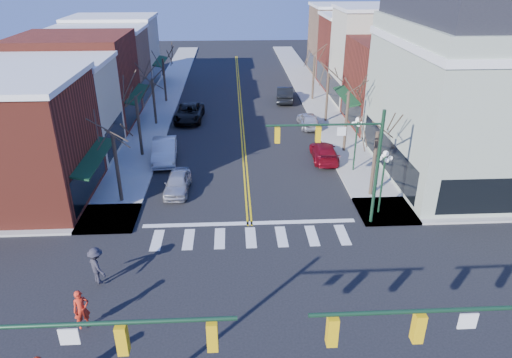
{
  "coord_description": "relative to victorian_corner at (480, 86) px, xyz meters",
  "views": [
    {
      "loc": [
        -0.91,
        -16.24,
        14.49
      ],
      "look_at": [
        0.41,
        8.22,
        2.8
      ],
      "focal_mm": 32.0,
      "sensor_mm": 36.0,
      "label": 1
    }
  ],
  "objects": [
    {
      "name": "ground",
      "position": [
        -16.5,
        -14.5,
        -6.66
      ],
      "size": [
        160.0,
        160.0,
        0.0
      ],
      "primitive_type": "plane",
      "color": "black",
      "rests_on": "ground"
    },
    {
      "name": "sidewalk_left",
      "position": [
        -25.25,
        5.5,
        -6.58
      ],
      "size": [
        3.5,
        70.0,
        0.15
      ],
      "primitive_type": "cube",
      "color": "#9E9B93",
      "rests_on": "ground"
    },
    {
      "name": "sidewalk_right",
      "position": [
        -7.75,
        5.5,
        -6.58
      ],
      "size": [
        3.5,
        70.0,
        0.15
      ],
      "primitive_type": "cube",
      "color": "#9E9B93",
      "rests_on": "ground"
    },
    {
      "name": "bldg_left_brick_a",
      "position": [
        -32.0,
        -2.75,
        -2.66
      ],
      "size": [
        10.0,
        8.5,
        8.0
      ],
      "primitive_type": "cube",
      "color": "maroon",
      "rests_on": "ground"
    },
    {
      "name": "bldg_left_stucco_a",
      "position": [
        -32.0,
        5.0,
        -2.91
      ],
      "size": [
        10.0,
        7.0,
        7.5
      ],
      "primitive_type": "cube",
      "color": "#BAB49A",
      "rests_on": "ground"
    },
    {
      "name": "bldg_left_brick_b",
      "position": [
        -32.0,
        13.0,
        -2.41
      ],
      "size": [
        10.0,
        9.0,
        8.5
      ],
      "primitive_type": "cube",
      "color": "maroon",
      "rests_on": "ground"
    },
    {
      "name": "bldg_left_tan",
      "position": [
        -32.0,
        21.25,
        -2.76
      ],
      "size": [
        10.0,
        7.5,
        7.8
      ],
      "primitive_type": "cube",
      "color": "#8E6A4E",
      "rests_on": "ground"
    },
    {
      "name": "bldg_left_stucco_b",
      "position": [
        -32.0,
        29.0,
        -2.56
      ],
      "size": [
        10.0,
        8.0,
        8.2
      ],
      "primitive_type": "cube",
      "color": "#BAB49A",
      "rests_on": "ground"
    },
    {
      "name": "bldg_right_brick_a",
      "position": [
        -1.0,
        11.25,
        -2.66
      ],
      "size": [
        10.0,
        8.5,
        8.0
      ],
      "primitive_type": "cube",
      "color": "maroon",
      "rests_on": "ground"
    },
    {
      "name": "bldg_right_stucco",
      "position": [
        -1.0,
        19.0,
        -1.66
      ],
      "size": [
        10.0,
        7.0,
        10.0
      ],
      "primitive_type": "cube",
      "color": "#BAB49A",
      "rests_on": "ground"
    },
    {
      "name": "bldg_right_brick_b",
      "position": [
        -1.0,
        26.5,
        -2.41
      ],
      "size": [
        10.0,
        8.0,
        8.5
      ],
      "primitive_type": "cube",
      "color": "maroon",
      "rests_on": "ground"
    },
    {
      "name": "bldg_right_tan",
      "position": [
        -1.0,
        34.5,
        -2.16
      ],
      "size": [
        10.0,
        8.0,
        9.0
      ],
      "primitive_type": "cube",
      "color": "#8E6A4E",
      "rests_on": "ground"
    },
    {
      "name": "victorian_corner",
      "position": [
        0.0,
        0.0,
        0.0
      ],
      "size": [
        12.25,
        14.25,
        13.3
      ],
      "color": "#9DAA93",
      "rests_on": "ground"
    },
    {
      "name": "traffic_mast_near_right",
      "position": [
        -10.95,
        -21.9,
        -1.95
      ],
      "size": [
        6.6,
        0.28,
        7.2
      ],
      "color": "#14331E",
      "rests_on": "ground"
    },
    {
      "name": "traffic_mast_far_right",
      "position": [
        -10.95,
        -7.1,
        -1.95
      ],
      "size": [
        6.6,
        0.28,
        7.2
      ],
      "color": "#14331E",
      "rests_on": "ground"
    },
    {
      "name": "lamppost_corner",
      "position": [
        -8.3,
        -6.0,
        -3.7
      ],
      "size": [
        0.36,
        0.36,
        4.33
      ],
      "color": "#14331E",
      "rests_on": "ground"
    },
    {
      "name": "lamppost_midblock",
      "position": [
        -8.3,
        0.5,
        -3.7
      ],
      "size": [
        0.36,
        0.36,
        4.33
      ],
      "color": "#14331E",
      "rests_on": "ground"
    },
    {
      "name": "tree_left_a",
      "position": [
        -24.9,
        -3.5,
        -4.28
      ],
      "size": [
        0.24,
        0.24,
        4.76
      ],
      "primitive_type": "cylinder",
      "color": "#382B21",
      "rests_on": "ground"
    },
    {
      "name": "tree_left_b",
      "position": [
        -24.9,
        4.5,
        -4.14
      ],
      "size": [
        0.24,
        0.24,
        5.04
      ],
      "primitive_type": "cylinder",
      "color": "#382B21",
      "rests_on": "ground"
    },
    {
      "name": "tree_left_c",
      "position": [
        -24.9,
        12.5,
        -4.38
      ],
      "size": [
        0.24,
        0.24,
        4.55
      ],
      "primitive_type": "cylinder",
      "color": "#382B21",
      "rests_on": "ground"
    },
    {
      "name": "tree_left_d",
      "position": [
        -24.9,
        20.5,
        -4.21
      ],
      "size": [
        0.24,
        0.24,
        4.9
      ],
      "primitive_type": "cylinder",
      "color": "#382B21",
      "rests_on": "ground"
    },
    {
      "name": "tree_right_a",
      "position": [
        -8.1,
        -3.5,
        -4.35
      ],
      "size": [
        0.24,
        0.24,
        4.62
      ],
      "primitive_type": "cylinder",
      "color": "#382B21",
      "rests_on": "ground"
    },
    {
      "name": "tree_right_b",
      "position": [
        -8.1,
        4.5,
        -4.07
      ],
      "size": [
        0.24,
        0.24,
        5.18
      ],
      "primitive_type": "cylinder",
      "color": "#382B21",
      "rests_on": "ground"
    },
    {
      "name": "tree_right_c",
      "position": [
        -8.1,
        12.5,
        -4.24
      ],
      "size": [
        0.24,
        0.24,
        4.83
      ],
      "primitive_type": "cylinder",
      "color": "#382B21",
      "rests_on": "ground"
    },
    {
      "name": "tree_right_d",
      "position": [
        -8.1,
        20.5,
        -4.17
      ],
      "size": [
        0.24,
        0.24,
        4.97
      ],
      "primitive_type": "cylinder",
      "color": "#382B21",
      "rests_on": "ground"
    },
    {
      "name": "car_left_near",
      "position": [
        -21.3,
        -2.17,
        -5.97
      ],
      "size": [
        1.81,
        4.12,
        1.38
      ],
      "primitive_type": "imported",
      "rotation": [
        0.0,
        0.0,
        -0.04
      ],
      "color": "#B8B8BD",
      "rests_on": "ground"
    },
    {
      "name": "car_left_mid",
      "position": [
        -22.9,
        3.45,
        -5.81
      ],
      "size": [
        2.18,
        5.27,
        1.69
      ],
      "primitive_type": "imported",
      "rotation": [
        0.0,
        0.0,
        0.08
      ],
      "color": "silver",
      "rests_on": "ground"
    },
    {
      "name": "car_left_far",
      "position": [
        -21.73,
        13.7,
        -5.87
      ],
      "size": [
        2.9,
        5.79,
        1.58
      ],
      "primitive_type": "imported",
      "rotation": [
        0.0,
        0.0,
        -0.05
      ],
      "color": "black",
      "rests_on": "ground"
    },
    {
      "name": "car_right_near",
      "position": [
        -10.1,
        2.89,
        -5.97
      ],
      "size": [
        2.1,
        4.8,
        1.37
      ],
      "primitive_type": "imported",
      "rotation": [
        0.0,
        0.0,
        3.1
      ],
      "color": "maroon",
      "rests_on": "ground"
    },
    {
      "name": "car_right_mid",
      "position": [
        -10.1,
        11.03,
        -5.93
      ],
      "size": [
        1.89,
        4.32,
        1.45
      ],
      "primitive_type": "imported",
      "rotation": [
        0.0,
        0.0,
        3.18
      ],
      "color": "silver",
      "rests_on": "ground"
    },
    {
      "name": "car_right_far",
      "position": [
        -11.36,
        20.14,
        -5.81
      ],
      "size": [
        2.37,
        5.34,
        1.7
      ],
      "primitive_type": "imported",
      "rotation": [
        0.0,
        0.0,
        3.03
      ],
      "color": "black",
      "rests_on": "ground"
    },
    {
      "name": "pedestrian_red_a",
      "position": [
        -24.04,
        -15.2,
        -5.58
      ],
      "size": [
        0.81,
        0.72,
        1.86
      ],
      "primitive_type": "imported",
      "rotation": [
        0.0,
        0.0,
        0.53
      ],
      "color": "red",
      "rests_on": "sidewalk_left"
    },
    {
      "name": "pedestrian_dark_b",
      "position": [
        -24.16,
        -12.17,
        -5.52
      ],
      "size": [
        1.39,
        1.45,
        1.98
      ],
      "primitive_type": "imported",
      "rotation": [
        0.0,
        0.0,
        2.28
      ],
      "color": "#23222A",
      "rests_on": "sidewalk_left"
    }
  ]
}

